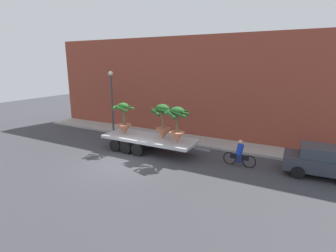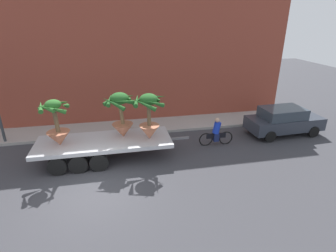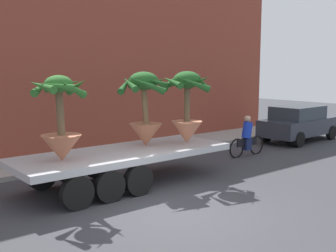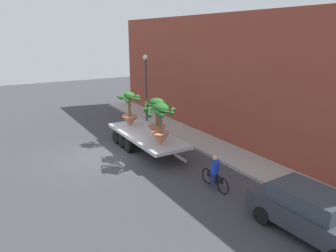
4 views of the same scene
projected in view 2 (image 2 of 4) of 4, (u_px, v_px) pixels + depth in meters
ground_plane at (96, 192)px, 10.26m from camera, size 60.00×60.00×0.00m
sidewalk at (101, 129)px, 15.75m from camera, size 24.00×2.20×0.15m
building_facade at (96, 62)px, 15.87m from camera, size 24.00×1.20×7.56m
flatbed_trailer at (99, 145)px, 12.33m from camera, size 7.18×2.28×0.98m
potted_palm_rear at (57, 126)px, 11.46m from camera, size 1.38×1.37×2.10m
potted_palm_middle at (149, 116)px, 12.02m from camera, size 1.64×1.70×2.17m
potted_palm_front at (121, 115)px, 12.22m from camera, size 1.54×1.66×2.16m
cyclist at (216, 133)px, 13.80m from camera, size 1.84×0.35×1.54m
parked_car at (283, 120)px, 15.05m from camera, size 4.28×1.94×1.58m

